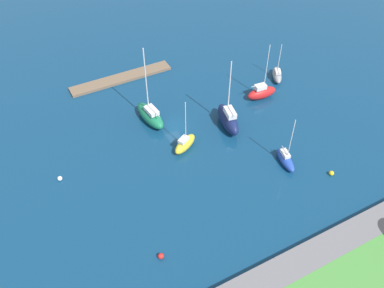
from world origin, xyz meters
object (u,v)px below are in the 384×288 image
object	(u,v)px
mooring_buoy_red	(161,256)
mooring_buoy_white	(60,178)
pier_dock	(121,78)
sailboat_green_far_north	(150,115)
sailboat_blue_lone_north	(285,159)
sailboat_red_lone_south	(262,92)
sailboat_yellow_off_beacon	(185,144)
sailboat_gray_outer_mooring	(277,75)
mooring_buoy_yellow	(332,173)
sailboat_navy_along_channel	(228,119)

from	to	relation	value
mooring_buoy_red	mooring_buoy_white	bearing A→B (deg)	-67.51
pier_dock	sailboat_green_far_north	world-z (taller)	sailboat_green_far_north
sailboat_blue_lone_north	sailboat_red_lone_south	size ratio (longest dim) A/B	0.82
sailboat_red_lone_south	sailboat_green_far_north	bearing A→B (deg)	174.47
sailboat_yellow_off_beacon	sailboat_gray_outer_mooring	bearing A→B (deg)	-8.53
mooring_buoy_white	mooring_buoy_yellow	bearing A→B (deg)	153.51
sailboat_blue_lone_north	sailboat_green_far_north	xyz separation A→B (m)	(14.88, -19.55, 0.55)
sailboat_blue_lone_north	mooring_buoy_yellow	distance (m)	7.32
pier_dock	mooring_buoy_red	size ratio (longest dim) A/B	25.77
sailboat_gray_outer_mooring	mooring_buoy_red	bearing A→B (deg)	153.93
sailboat_green_far_north	mooring_buoy_yellow	bearing A→B (deg)	-147.89
sailboat_gray_outer_mooring	mooring_buoy_red	xyz separation A→B (m)	(37.69, 25.95, -0.55)
pier_dock	mooring_buoy_red	xyz separation A→B (m)	(9.91, 40.42, 0.14)
mooring_buoy_white	mooring_buoy_yellow	xyz separation A→B (m)	(-37.76, 18.82, 0.01)
sailboat_navy_along_channel	sailboat_red_lone_south	distance (m)	10.75
sailboat_navy_along_channel	sailboat_red_lone_south	xyz separation A→B (m)	(-9.95, -4.06, -0.47)
sailboat_navy_along_channel	sailboat_green_far_north	world-z (taller)	sailboat_green_far_north
pier_dock	mooring_buoy_yellow	world-z (taller)	mooring_buoy_yellow
sailboat_green_far_north	sailboat_blue_lone_north	bearing A→B (deg)	-148.89
sailboat_navy_along_channel	sailboat_red_lone_south	bearing A→B (deg)	-56.64
pier_dock	sailboat_green_far_north	size ratio (longest dim) A/B	1.42
sailboat_yellow_off_beacon	mooring_buoy_yellow	size ratio (longest dim) A/B	12.36
pier_dock	sailboat_yellow_off_beacon	size ratio (longest dim) A/B	2.18
mooring_buoy_white	mooring_buoy_yellow	size ratio (longest dim) A/B	0.96
sailboat_navy_along_channel	sailboat_blue_lone_north	distance (m)	12.46
pier_dock	mooring_buoy_red	bearing A→B (deg)	76.23
sailboat_yellow_off_beacon	sailboat_red_lone_south	bearing A→B (deg)	-12.41
sailboat_blue_lone_north	mooring_buoy_white	size ratio (longest dim) A/B	12.56
sailboat_gray_outer_mooring	sailboat_red_lone_south	size ratio (longest dim) A/B	0.67
sailboat_blue_lone_north	sailboat_yellow_off_beacon	size ratio (longest dim) A/B	0.98
sailboat_navy_along_channel	sailboat_blue_lone_north	size ratio (longest dim) A/B	1.40
sailboat_green_far_north	mooring_buoy_yellow	xyz separation A→B (m)	(-19.73, 25.01, -1.04)
pier_dock	mooring_buoy_red	world-z (taller)	mooring_buoy_red
sailboat_navy_along_channel	sailboat_red_lone_south	world-z (taller)	sailboat_navy_along_channel
sailboat_navy_along_channel	mooring_buoy_white	world-z (taller)	sailboat_navy_along_channel
pier_dock	sailboat_navy_along_channel	xyz separation A→B (m)	(-11.43, 22.27, 1.48)
sailboat_navy_along_channel	mooring_buoy_yellow	size ratio (longest dim) A/B	16.98
sailboat_gray_outer_mooring	sailboat_yellow_off_beacon	world-z (taller)	sailboat_yellow_off_beacon
sailboat_red_lone_south	pier_dock	bearing A→B (deg)	143.48
mooring_buoy_red	mooring_buoy_white	xyz separation A→B (m)	(8.10, -19.57, -0.03)
mooring_buoy_red	mooring_buoy_yellow	size ratio (longest dim) A/B	1.04
pier_dock	sailboat_gray_outer_mooring	size ratio (longest dim) A/B	2.73
sailboat_navy_along_channel	sailboat_red_lone_south	size ratio (longest dim) A/B	1.15
pier_dock	sailboat_navy_along_channel	distance (m)	25.08
sailboat_yellow_off_beacon	mooring_buoy_yellow	distance (m)	23.71
mooring_buoy_white	sailboat_gray_outer_mooring	bearing A→B (deg)	-172.07
sailboat_red_lone_south	mooring_buoy_yellow	size ratio (longest dim) A/B	14.71
pier_dock	sailboat_red_lone_south	world-z (taller)	sailboat_red_lone_south
sailboat_gray_outer_mooring	sailboat_navy_along_channel	distance (m)	18.13
sailboat_blue_lone_north	sailboat_yellow_off_beacon	bearing A→B (deg)	-118.97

